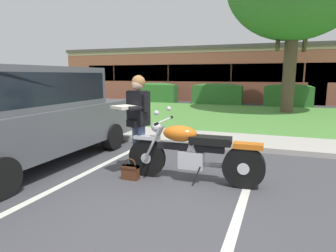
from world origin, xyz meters
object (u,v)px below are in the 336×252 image
Objects in this scene: hedge_center_left at (217,93)px; brick_building at (239,74)px; motorcycle at (198,153)px; handbag at (130,171)px; hedge_center_right at (288,95)px; hedge_left at (157,92)px; parked_suv_adjacent at (28,115)px; rider_person at (137,117)px.

hedge_center_left is 0.12× the size of brick_building.
handbag is at bearing -165.30° from motorcycle.
hedge_left is at bearing 180.00° from hedge_center_right.
brick_building is at bearing 91.04° from handbag.
hedge_left is at bearing 101.05° from parked_suv_adjacent.
hedge_left is (-4.68, 12.43, -0.36)m from rider_person.
hedge_left is (-2.46, 12.62, -0.30)m from parked_suv_adjacent.
handbag is at bearing -88.96° from brick_building.
hedge_left is at bearing -180.00° from hedge_center_left.
motorcycle is at bearing -98.47° from hedge_center_right.
hedge_left is 3.81m from hedge_center_left.
parked_suv_adjacent is 12.86m from hedge_left.
handbag is 0.15× the size of hedge_center_right.
motorcycle is 3.34m from parked_suv_adjacent.
motorcycle is at bearing -85.67° from brick_building.
motorcycle is 0.91× the size of hedge_center_right.
hedge_center_right is at bearing 76.63° from rider_person.
hedge_center_left is at bearing 93.94° from handbag.
hedge_left is 7.63m from hedge_center_right.
handbag is 13.11m from hedge_center_right.
hedge_center_right reaches higher than handbag.
hedge_center_right is (2.94, 12.77, 0.51)m from handbag.
rider_person is 0.35× the size of parked_suv_adjacent.
brick_building is (-0.33, 18.72, 0.77)m from rider_person.
hedge_center_right is at bearing -0.00° from hedge_center_left.
hedge_center_left is at bearing 93.97° from rider_person.
rider_person is at bearing -89.00° from brick_building.
hedge_center_left is at bearing 98.91° from motorcycle.
brick_building is (-0.34, 19.06, 1.64)m from handbag.
motorcycle is 0.09× the size of brick_building.
brick_building reaches higher than parked_suv_adjacent.
motorcycle is at bearing -81.09° from hedge_center_left.
rider_person is 13.28m from hedge_left.
hedge_center_left is at bearing 0.00° from hedge_left.
hedge_center_right is (3.81, -0.00, -0.00)m from hedge_center_left.
hedge_left is at bearing 114.81° from motorcycle.
hedge_left is 1.02× the size of hedge_center_right.
hedge_center_left is 3.81m from hedge_center_right.
hedge_center_left is at bearing 83.90° from parked_suv_adjacent.
hedge_left is (-5.77, 12.48, 0.17)m from motorcycle.
hedge_center_left is 6.42m from brick_building.
hedge_center_left is at bearing -94.85° from brick_building.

